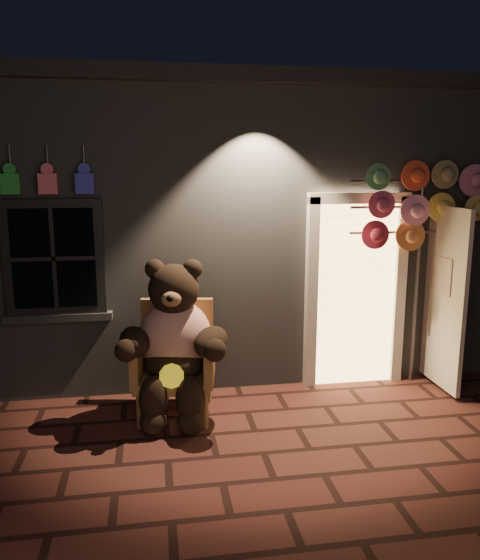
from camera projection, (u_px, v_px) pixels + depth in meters
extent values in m
plane|color=#4E261D|center=(264.00, 453.00, 4.78)|extent=(60.00, 60.00, 0.00)
cube|color=slate|center=(212.00, 222.00, 8.32)|extent=(7.00, 5.00, 3.30)
cube|color=black|center=(210.00, 104.00, 7.97)|extent=(7.30, 5.30, 0.16)
cube|color=black|center=(55.00, 258.00, 5.58)|extent=(1.00, 0.10, 1.20)
cube|color=black|center=(54.00, 258.00, 5.55)|extent=(0.82, 0.06, 1.02)
cube|color=slate|center=(59.00, 317.00, 5.71)|extent=(1.10, 0.14, 0.08)
cube|color=#EFC06B|center=(354.00, 294.00, 6.21)|extent=(0.92, 0.10, 2.10)
cube|color=beige|center=(311.00, 296.00, 6.09)|extent=(0.12, 0.12, 2.20)
cube|color=beige|center=(399.00, 293.00, 6.25)|extent=(0.12, 0.12, 2.20)
cube|color=beige|center=(360.00, 198.00, 5.96)|extent=(1.16, 0.12, 0.12)
cube|color=beige|center=(445.00, 298.00, 5.99)|extent=(0.05, 0.80, 2.00)
cube|color=green|center=(11.00, 184.00, 5.30)|extent=(0.18, 0.07, 0.20)
cylinder|color=#59595E|center=(10.00, 158.00, 5.31)|extent=(0.02, 0.02, 0.25)
cube|color=#DB5A69|center=(48.00, 184.00, 5.35)|extent=(0.18, 0.07, 0.20)
cylinder|color=#59595E|center=(47.00, 158.00, 5.36)|extent=(0.02, 0.02, 0.25)
cube|color=#3136AD|center=(85.00, 184.00, 5.41)|extent=(0.18, 0.07, 0.20)
cylinder|color=#59595E|center=(84.00, 158.00, 5.42)|extent=(0.02, 0.02, 0.25)
cube|color=olive|center=(175.00, 378.00, 5.45)|extent=(0.84, 0.79, 0.11)
cube|color=olive|center=(178.00, 333.00, 5.69)|extent=(0.74, 0.20, 0.74)
cube|color=olive|center=(139.00, 359.00, 5.39)|extent=(0.18, 0.64, 0.42)
cube|color=olive|center=(210.00, 359.00, 5.39)|extent=(0.18, 0.64, 0.42)
cylinder|color=olive|center=(139.00, 412.00, 5.21)|extent=(0.05, 0.05, 0.34)
cylinder|color=olive|center=(205.00, 411.00, 5.21)|extent=(0.05, 0.05, 0.34)
cylinder|color=olive|center=(149.00, 387.00, 5.79)|extent=(0.05, 0.05, 0.34)
cylinder|color=olive|center=(208.00, 387.00, 5.79)|extent=(0.05, 0.05, 0.34)
ellipsoid|color=#B02D12|center=(176.00, 337.00, 5.43)|extent=(0.81, 0.69, 0.77)
ellipsoid|color=black|center=(175.00, 362.00, 5.39)|extent=(0.67, 0.60, 0.36)
sphere|color=black|center=(174.00, 289.00, 5.27)|extent=(0.56, 0.56, 0.49)
sphere|color=black|center=(155.00, 269.00, 5.26)|extent=(0.19, 0.19, 0.19)
sphere|color=black|center=(192.00, 269.00, 5.27)|extent=(0.19, 0.19, 0.19)
ellipsoid|color=olive|center=(171.00, 299.00, 5.06)|extent=(0.21, 0.16, 0.15)
ellipsoid|color=black|center=(134.00, 342.00, 5.19)|extent=(0.37, 0.55, 0.28)
ellipsoid|color=black|center=(211.00, 342.00, 5.19)|extent=(0.49, 0.57, 0.28)
ellipsoid|color=black|center=(154.00, 400.00, 5.12)|extent=(0.28, 0.28, 0.47)
ellipsoid|color=black|center=(190.00, 400.00, 5.12)|extent=(0.28, 0.28, 0.47)
sphere|color=black|center=(154.00, 422.00, 5.10)|extent=(0.26, 0.26, 0.26)
sphere|color=black|center=(190.00, 422.00, 5.10)|extent=(0.26, 0.26, 0.26)
cylinder|color=yellow|center=(171.00, 376.00, 5.08)|extent=(0.25, 0.13, 0.23)
cylinder|color=#59595E|center=(417.00, 276.00, 6.18)|extent=(0.04, 0.04, 2.50)
cylinder|color=#59595E|center=(400.00, 181.00, 5.91)|extent=(1.11, 0.03, 0.03)
cylinder|color=#59595E|center=(399.00, 207.00, 5.96)|extent=(1.11, 0.03, 0.03)
cylinder|color=#59595E|center=(397.00, 232.00, 6.02)|extent=(1.11, 0.03, 0.03)
cylinder|color=#599860|center=(379.00, 177.00, 5.80)|extent=(0.31, 0.11, 0.32)
cylinder|color=#ED4E2D|center=(413.00, 177.00, 5.83)|extent=(0.31, 0.11, 0.32)
cylinder|color=#92814E|center=(446.00, 177.00, 5.86)|extent=(0.31, 0.11, 0.32)
cylinder|color=pink|center=(475.00, 177.00, 5.97)|extent=(0.31, 0.11, 0.32)
cylinder|color=#C14867|center=(379.00, 208.00, 5.83)|extent=(0.31, 0.11, 0.32)
cylinder|color=pink|center=(412.00, 208.00, 5.86)|extent=(0.31, 0.11, 0.32)
cylinder|color=#FED352|center=(441.00, 207.00, 5.98)|extent=(0.31, 0.11, 0.32)
cylinder|color=#E8BC60|center=(474.00, 207.00, 6.01)|extent=(0.31, 0.11, 0.32)
cylinder|color=#BD2C42|center=(378.00, 238.00, 5.87)|extent=(0.31, 0.11, 0.32)
cylinder|color=#C97D47|center=(408.00, 237.00, 5.99)|extent=(0.31, 0.11, 0.32)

